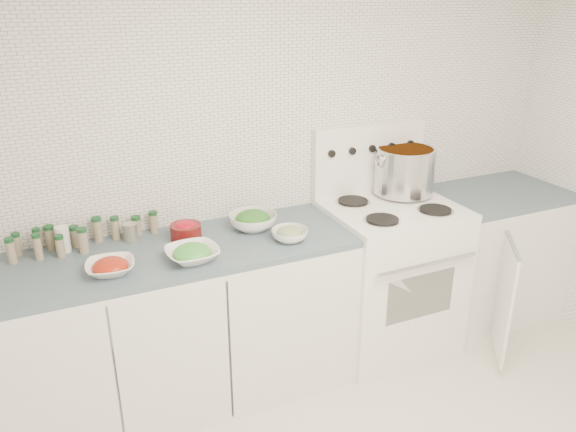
% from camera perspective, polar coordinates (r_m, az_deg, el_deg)
% --- Properties ---
extents(room_walls, '(3.54, 3.04, 2.52)m').
position_cam_1_polar(room_walls, '(2.00, 19.47, 4.61)').
color(room_walls, white).
rests_on(room_walls, ground).
extents(counter_left, '(1.85, 0.62, 0.90)m').
position_cam_1_polar(counter_left, '(3.10, -10.93, -10.94)').
color(counter_left, white).
rests_on(counter_left, ground).
extents(stove, '(0.76, 0.70, 1.36)m').
position_cam_1_polar(stove, '(3.53, 10.05, -5.60)').
color(stove, white).
rests_on(stove, ground).
extents(counter_right, '(0.89, 0.95, 0.90)m').
position_cam_1_polar(counter_right, '(4.04, 19.76, -3.71)').
color(counter_right, white).
rests_on(counter_right, ground).
extents(stock_pot, '(0.39, 0.37, 0.28)m').
position_cam_1_polar(stock_pot, '(3.52, 11.74, 4.72)').
color(stock_pot, silver).
rests_on(stock_pot, stove).
extents(bowl_tomato, '(0.25, 0.25, 0.07)m').
position_cam_1_polar(bowl_tomato, '(2.72, -17.61, -4.92)').
color(bowl_tomato, white).
rests_on(bowl_tomato, counter_left).
extents(bowl_snowpea, '(0.26, 0.26, 0.08)m').
position_cam_1_polar(bowl_snowpea, '(2.74, -9.70, -3.75)').
color(bowl_snowpea, white).
rests_on(bowl_snowpea, counter_left).
extents(bowl_broccoli, '(0.32, 0.32, 0.10)m').
position_cam_1_polar(bowl_broccoli, '(3.06, -3.58, -0.42)').
color(bowl_broccoli, white).
rests_on(bowl_broccoli, counter_left).
extents(bowl_zucchini, '(0.19, 0.19, 0.08)m').
position_cam_1_polar(bowl_zucchini, '(2.92, 0.19, -1.83)').
color(bowl_zucchini, white).
rests_on(bowl_zucchini, counter_left).
extents(bowl_pepper, '(0.16, 0.16, 0.10)m').
position_cam_1_polar(bowl_pepper, '(2.97, -10.35, -1.44)').
color(bowl_pepper, '#580F0F').
rests_on(bowl_pepper, counter_left).
extents(salt_canister, '(0.08, 0.08, 0.13)m').
position_cam_1_polar(salt_canister, '(3.00, -21.88, -2.20)').
color(salt_canister, white).
rests_on(salt_canister, counter_left).
extents(tin_can, '(0.08, 0.08, 0.10)m').
position_cam_1_polar(tin_can, '(3.01, -15.68, -1.60)').
color(tin_can, '#A29F89').
rests_on(tin_can, counter_left).
extents(spice_cluster, '(0.74, 0.16, 0.14)m').
position_cam_1_polar(spice_cluster, '(3.01, -20.65, -1.95)').
color(spice_cluster, gray).
rests_on(spice_cluster, counter_left).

